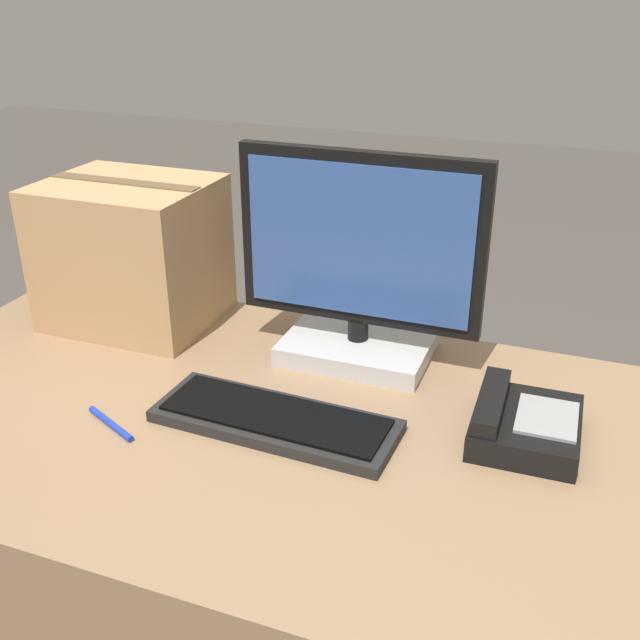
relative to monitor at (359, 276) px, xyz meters
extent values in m
cube|color=#8C6B4C|center=(0.00, -0.29, -0.55)|extent=(1.80, 0.90, 0.73)
cube|color=#B7B7B7|center=(0.00, 0.00, -0.17)|extent=(0.31, 0.22, 0.04)
cylinder|color=black|center=(0.00, 0.00, -0.12)|extent=(0.04, 0.04, 0.04)
cube|color=black|center=(0.00, 0.00, 0.08)|extent=(0.51, 0.03, 0.36)
cube|color=#2D4C8C|center=(0.00, -0.02, 0.08)|extent=(0.47, 0.01, 0.31)
cube|color=black|center=(-0.06, -0.31, -0.17)|extent=(0.46, 0.18, 0.02)
cube|color=black|center=(-0.06, -0.31, -0.16)|extent=(0.42, 0.15, 0.01)
cube|color=black|center=(0.38, -0.19, -0.16)|extent=(0.19, 0.22, 0.05)
cube|color=black|center=(0.31, -0.19, -0.12)|extent=(0.05, 0.20, 0.03)
cube|color=gray|center=(0.41, -0.19, -0.13)|extent=(0.11, 0.13, 0.01)
cube|color=tan|center=(-0.55, 0.00, -0.02)|extent=(0.37, 0.31, 0.33)
cube|color=brown|center=(-0.55, 0.00, 0.15)|extent=(0.36, 0.04, 0.00)
cylinder|color=#1933B2|center=(-0.34, -0.42, -0.18)|extent=(0.13, 0.07, 0.01)
camera|label=1|loc=(0.43, -1.36, 0.58)|focal=42.00mm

